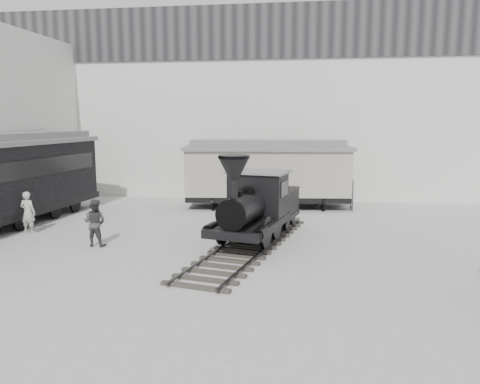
# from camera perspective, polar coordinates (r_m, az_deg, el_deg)

# --- Properties ---
(ground) EXTENTS (90.00, 90.00, 0.00)m
(ground) POSITION_cam_1_polar(r_m,az_deg,el_deg) (14.27, -3.71, -10.15)
(ground) COLOR #9E9E9B
(north_wall) EXTENTS (34.00, 2.51, 11.00)m
(north_wall) POSITION_cam_1_polar(r_m,az_deg,el_deg) (28.34, 2.45, 10.65)
(north_wall) COLOR silver
(north_wall) RESTS_ON ground
(locomotive) EXTENTS (4.04, 9.83, 3.39)m
(locomotive) POSITION_cam_1_polar(r_m,az_deg,el_deg) (17.69, 1.87, -2.21)
(locomotive) COLOR #34302B
(locomotive) RESTS_ON ground
(boxcar) EXTENTS (9.00, 3.66, 3.59)m
(boxcar) POSITION_cam_1_polar(r_m,az_deg,el_deg) (24.76, 3.36, 2.40)
(boxcar) COLOR black
(boxcar) RESTS_ON ground
(visitor_a) EXTENTS (0.65, 0.44, 1.74)m
(visitor_a) POSITION_cam_1_polar(r_m,az_deg,el_deg) (21.06, -24.46, -2.28)
(visitor_a) COLOR beige
(visitor_a) RESTS_ON ground
(visitor_b) EXTENTS (0.89, 0.71, 1.75)m
(visitor_b) POSITION_cam_1_polar(r_m,az_deg,el_deg) (18.08, -17.28, -3.59)
(visitor_b) COLOR #3A3A3A
(visitor_b) RESTS_ON ground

